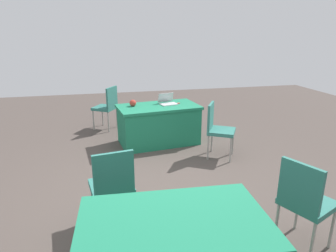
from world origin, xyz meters
name	(u,v)px	position (x,y,z in m)	size (l,w,h in m)	color
ground_plane	(161,192)	(0.00, 0.00, 0.00)	(14.40, 14.40, 0.00)	#4C423D
table_foreground	(159,124)	(-0.35, -1.89, 0.38)	(1.63, 1.02, 0.76)	#1E7A56
chair_near_front	(107,105)	(0.59, -3.01, 0.56)	(0.61, 0.61, 0.96)	#9E9993
chair_tucked_left	(305,199)	(-1.15, 1.39, 0.57)	(0.58, 0.58, 0.97)	#9E9993
chair_tucked_right	(218,127)	(-1.21, -0.99, 0.55)	(0.60, 0.60, 0.95)	#9E9993
chair_aisle	(112,184)	(0.66, 0.67, 0.56)	(0.50, 0.50, 0.97)	#9E9993
laptop_silver	(168,102)	(-0.55, -1.98, 0.80)	(0.37, 0.35, 0.21)	silver
yarn_ball	(133,103)	(0.13, -1.95, 0.82)	(0.13, 0.13, 0.13)	#B2382D
scissors_red	(175,103)	(-0.71, -1.98, 0.76)	(0.18, 0.04, 0.01)	red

